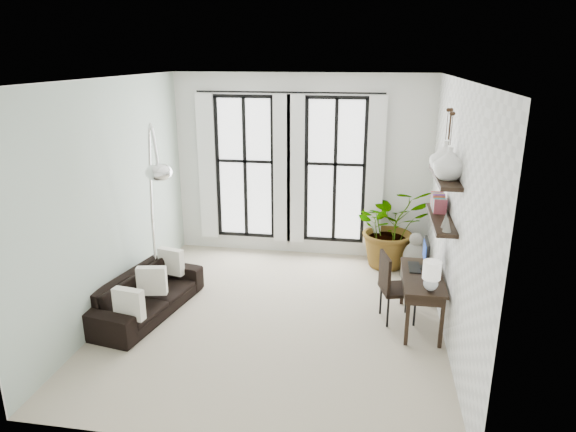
% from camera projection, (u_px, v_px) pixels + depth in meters
% --- Properties ---
extents(floor, '(5.00, 5.00, 0.00)m').
position_uv_depth(floor, '(275.00, 317.00, 7.11)').
color(floor, '#B7A991').
rests_on(floor, ground).
extents(ceiling, '(5.00, 5.00, 0.00)m').
position_uv_depth(ceiling, '(273.00, 79.00, 6.15)').
color(ceiling, white).
rests_on(ceiling, wall_back).
extents(wall_left, '(0.00, 5.00, 5.00)m').
position_uv_depth(wall_left, '(112.00, 199.00, 6.98)').
color(wall_left, '#AEC2B2').
rests_on(wall_left, floor).
extents(wall_right, '(0.00, 5.00, 5.00)m').
position_uv_depth(wall_right, '(455.00, 215.00, 6.28)').
color(wall_right, white).
rests_on(wall_right, floor).
extents(wall_back, '(4.50, 0.00, 4.50)m').
position_uv_depth(wall_back, '(301.00, 167.00, 8.98)').
color(wall_back, white).
rests_on(wall_back, floor).
extents(windows, '(3.26, 0.13, 2.65)m').
position_uv_depth(windows, '(289.00, 170.00, 8.96)').
color(windows, white).
rests_on(windows, wall_back).
extents(wall_shelves, '(0.25, 1.30, 0.60)m').
position_uv_depth(wall_shelves, '(442.00, 201.00, 6.42)').
color(wall_shelves, black).
rests_on(wall_shelves, wall_right).
extents(sofa, '(1.09, 2.02, 0.56)m').
position_uv_depth(sofa, '(146.00, 295.00, 7.16)').
color(sofa, black).
rests_on(sofa, floor).
extents(throw_pillows, '(0.40, 1.52, 0.40)m').
position_uv_depth(throw_pillows, '(152.00, 281.00, 7.07)').
color(throw_pillows, white).
rests_on(throw_pillows, sofa).
extents(plant, '(1.58, 1.48, 1.41)m').
position_uv_depth(plant, '(391.00, 226.00, 8.68)').
color(plant, '#2D7228').
rests_on(plant, floor).
extents(desk, '(0.51, 1.22, 1.11)m').
position_uv_depth(desk, '(423.00, 279.00, 6.67)').
color(desk, black).
rests_on(desk, floor).
extents(desk_chair, '(0.56, 0.56, 0.96)m').
position_uv_depth(desk_chair, '(392.00, 283.00, 6.88)').
color(desk_chair, black).
rests_on(desk_chair, floor).
extents(arc_lamp, '(0.77, 0.91, 2.63)m').
position_uv_depth(arc_lamp, '(153.00, 172.00, 6.93)').
color(arc_lamp, silver).
rests_on(arc_lamp, floor).
extents(buddha, '(0.42, 0.42, 0.76)m').
position_uv_depth(buddha, '(415.00, 259.00, 8.31)').
color(buddha, gray).
rests_on(buddha, floor).
extents(vase_a, '(0.37, 0.37, 0.38)m').
position_uv_depth(vase_a, '(449.00, 163.00, 5.99)').
color(vase_a, white).
rests_on(vase_a, shelf_upper).
extents(vase_b, '(0.37, 0.37, 0.38)m').
position_uv_depth(vase_b, '(445.00, 157.00, 6.36)').
color(vase_b, white).
rests_on(vase_b, shelf_upper).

